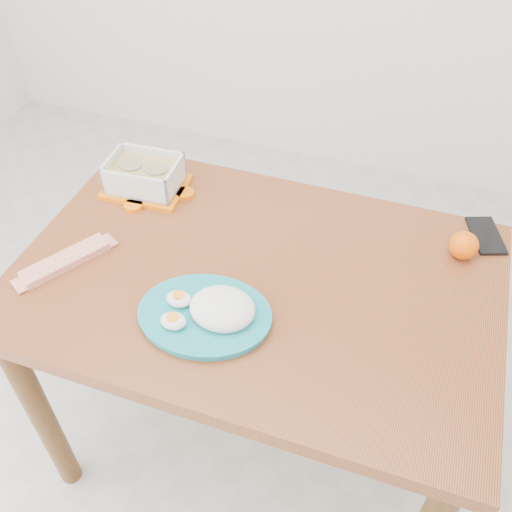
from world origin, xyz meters
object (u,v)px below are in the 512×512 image
(dining_table, at_px, (256,306))
(food_container, at_px, (144,175))
(smartphone, at_px, (486,235))
(orange_fruit, at_px, (464,245))
(rice_plate, at_px, (210,311))

(dining_table, distance_m, food_container, 0.46)
(dining_table, bearing_deg, smartphone, 32.03)
(orange_fruit, distance_m, smartphone, 0.11)
(food_container, bearing_deg, dining_table, -31.81)
(orange_fruit, xyz_separation_m, rice_plate, (-0.48, -0.37, -0.01))
(rice_plate, bearing_deg, food_container, 124.57)
(orange_fruit, relative_size, rice_plate, 0.21)
(dining_table, bearing_deg, orange_fruit, 26.49)
(rice_plate, height_order, smartphone, rice_plate)
(food_container, distance_m, smartphone, 0.88)
(food_container, bearing_deg, smartphone, 2.98)
(dining_table, height_order, food_container, food_container)
(dining_table, distance_m, smartphone, 0.59)
(food_container, distance_m, rice_plate, 0.49)
(food_container, height_order, rice_plate, food_container)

